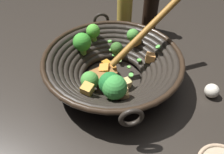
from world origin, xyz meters
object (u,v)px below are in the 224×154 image
(cooking_oil_bottle, at_px, (125,9))
(garlic_bulb, at_px, (212,91))
(soy_sauce_bottle, at_px, (150,10))
(wok, at_px, (112,65))

(cooking_oil_bottle, height_order, garlic_bulb, cooking_oil_bottle)
(soy_sauce_bottle, height_order, cooking_oil_bottle, cooking_oil_bottle)
(cooking_oil_bottle, relative_size, garlic_bulb, 5.95)
(soy_sauce_bottle, distance_m, cooking_oil_bottle, 0.09)
(soy_sauce_bottle, relative_size, garlic_bulb, 5.37)
(cooking_oil_bottle, bearing_deg, garlic_bulb, -84.96)
(wok, relative_size, soy_sauce_bottle, 2.05)
(soy_sauce_bottle, bearing_deg, wok, -145.89)
(cooking_oil_bottle, bearing_deg, wok, -128.88)
(cooking_oil_bottle, xyz_separation_m, garlic_bulb, (0.03, -0.39, -0.07))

